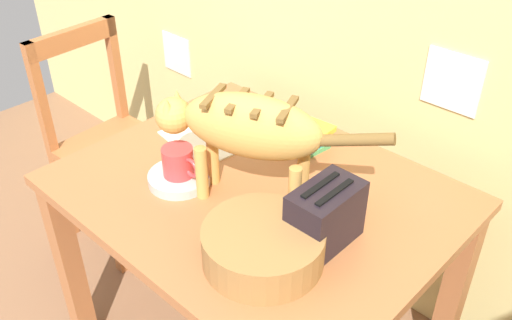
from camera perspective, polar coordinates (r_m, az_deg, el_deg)
name	(u,v)px	position (r m, az deg, el deg)	size (l,w,h in m)	color
dining_table	(256,212)	(1.73, 0.00, -5.33)	(1.14, 0.90, 0.76)	#A26038
cat	(245,128)	(1.51, -1.15, 3.26)	(0.63, 0.31, 0.34)	#CB9448
saucer_bowl	(180,178)	(1.71, -7.84, -1.83)	(0.19, 0.19, 0.03)	#BFADA9
coffee_mug	(179,162)	(1.67, -7.93, -0.18)	(0.14, 0.09, 0.09)	#D3383A
magazine	(204,139)	(1.91, -5.33, 2.12)	(0.28, 0.21, 0.01)	silver
book_stack	(300,133)	(1.87, 4.51, 2.77)	(0.21, 0.14, 0.07)	#489E5B
wicker_basket	(263,245)	(1.41, 0.72, -8.69)	(0.31, 0.31, 0.10)	olive
toaster	(325,216)	(1.45, 7.09, -5.68)	(0.12, 0.20, 0.18)	black
wooden_chair_near	(110,143)	(2.51, -14.72, 1.69)	(0.44, 0.44, 0.95)	#A66136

